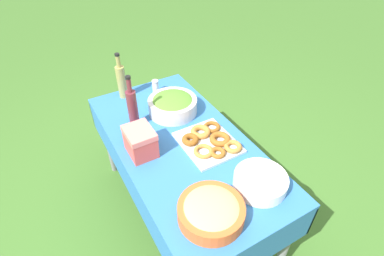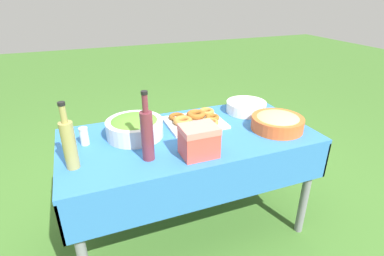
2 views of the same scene
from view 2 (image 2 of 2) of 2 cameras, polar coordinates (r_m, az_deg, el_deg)
name	(u,v)px [view 2 (image 2 of 2)]	position (r m, az deg, el deg)	size (l,w,h in m)	color
ground_plane	(189,226)	(2.13, -0.52, -18.12)	(14.00, 14.00, 0.00)	#3D6B28
picnic_table	(189,149)	(1.78, -0.59, -4.07)	(1.44, 0.72, 0.69)	#2D6BB2
salad_bowl	(135,126)	(1.72, -10.87, 0.31)	(0.32, 0.32, 0.12)	silver
pasta_bowl	(277,122)	(1.85, 15.96, 1.17)	(0.30, 0.30, 0.10)	#E05B28
donut_platter	(195,120)	(1.86, 0.58, 1.54)	(0.36, 0.31, 0.05)	silver
plate_stack	(246,107)	(2.07, 10.27, 3.99)	(0.27, 0.27, 0.07)	white
olive_oil_bottle	(69,143)	(1.47, -22.38, -2.68)	(0.06, 0.06, 0.33)	#998E4C
wine_bottle	(147,134)	(1.44, -8.55, -1.07)	(0.06, 0.06, 0.35)	maroon
cooler_box	(199,141)	(1.49, 1.32, -2.44)	(0.18, 0.14, 0.16)	#E04C42
salt_shaker	(84,136)	(1.70, -19.86, -1.47)	(0.05, 0.05, 0.10)	white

